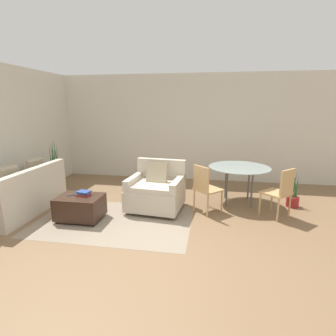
% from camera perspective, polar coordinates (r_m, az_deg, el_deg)
% --- Properties ---
extents(ground_plane, '(20.00, 20.00, 0.00)m').
position_cam_1_polar(ground_plane, '(3.81, -5.09, -17.33)').
color(ground_plane, brown).
extents(wall_back, '(12.00, 0.06, 2.75)m').
position_cam_1_polar(wall_back, '(7.00, 2.50, 8.69)').
color(wall_back, beige).
rests_on(wall_back, ground_plane).
extents(wall_left, '(0.06, 12.00, 2.75)m').
position_cam_1_polar(wall_left, '(6.20, -31.39, 6.17)').
color(wall_left, beige).
rests_on(wall_left, ground_plane).
extents(area_rug, '(2.65, 1.71, 0.01)m').
position_cam_1_polar(area_rug, '(4.73, -11.61, -11.17)').
color(area_rug, gray).
rests_on(area_rug, ground_plane).
extents(couch, '(0.91, 1.75, 0.95)m').
position_cam_1_polar(couch, '(5.60, -29.51, -5.34)').
color(couch, beige).
rests_on(couch, ground_plane).
extents(armchair, '(1.07, 1.00, 0.91)m').
position_cam_1_polar(armchair, '(5.03, -2.57, -4.99)').
color(armchair, beige).
rests_on(armchair, ground_plane).
extents(ottoman, '(0.75, 0.55, 0.42)m').
position_cam_1_polar(ottoman, '(4.85, -18.56, -8.01)').
color(ottoman, '#382319').
rests_on(ottoman, ground_plane).
extents(book_stack, '(0.24, 0.20, 0.08)m').
position_cam_1_polar(book_stack, '(4.80, -17.88, -5.26)').
color(book_stack, '#B72D28').
rests_on(book_stack, ottoman).
extents(tv_remote_primary, '(0.14, 0.14, 0.01)m').
position_cam_1_polar(tv_remote_primary, '(4.90, -20.29, -5.50)').
color(tv_remote_primary, '#333338').
rests_on(tv_remote_primary, ottoman).
extents(tv_remote_secondary, '(0.05, 0.16, 0.01)m').
position_cam_1_polar(tv_remote_secondary, '(4.91, -19.05, -5.37)').
color(tv_remote_secondary, '#333338').
rests_on(tv_remote_secondary, ottoman).
extents(potted_plant, '(0.34, 0.34, 1.22)m').
position_cam_1_polar(potted_plant, '(6.64, -23.15, -2.05)').
color(potted_plant, brown).
rests_on(potted_plant, ground_plane).
extents(dining_table, '(1.22, 1.22, 0.75)m').
position_cam_1_polar(dining_table, '(5.46, 15.22, -0.49)').
color(dining_table, '#8C9E99').
rests_on(dining_table, ground_plane).
extents(dining_chair_near_left, '(0.59, 0.59, 0.90)m').
position_cam_1_polar(dining_chair_near_left, '(4.84, 8.04, -3.91)').
color(dining_chair_near_left, tan).
rests_on(dining_chair_near_left, ground_plane).
extents(dining_chair_near_right, '(0.59, 0.59, 0.90)m').
position_cam_1_polar(dining_chair_near_right, '(4.99, 23.35, -4.37)').
color(dining_chair_near_right, tan).
rests_on(dining_chair_near_right, ground_plane).
extents(potted_plant_small, '(0.24, 0.24, 0.70)m').
position_cam_1_polar(potted_plant_small, '(5.74, 25.54, -5.77)').
color(potted_plant_small, maroon).
rests_on(potted_plant_small, ground_plane).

